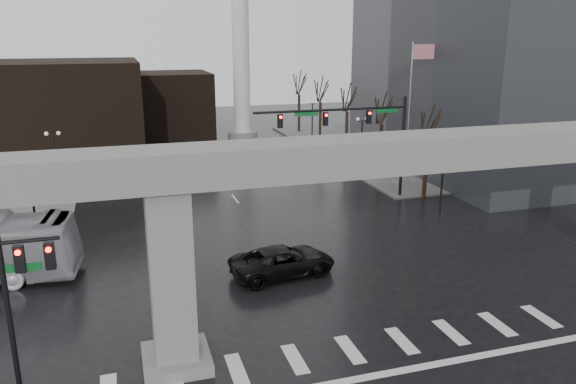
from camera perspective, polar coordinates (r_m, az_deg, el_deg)
name	(u,v)px	position (r m, az deg, el deg)	size (l,w,h in m)	color
ground	(341,337)	(25.11, 5.38, -14.50)	(160.00, 160.00, 0.00)	black
sidewalk_ne	(431,147)	(66.94, 14.37, 4.50)	(28.00, 36.00, 0.15)	slate
elevated_guideway	(374,181)	(22.96, 8.74, 1.08)	(48.00, 2.60, 8.70)	gray
building_far_left	(60,111)	(62.66, -22.18, 7.65)	(16.00, 14.00, 10.00)	black
building_far_mid	(169,105)	(72.76, -11.96, 8.65)	(10.00, 10.00, 8.00)	black
smokestack	(240,27)	(67.54, -4.87, 16.36)	(3.60, 3.60, 30.00)	white
signal_mast_arm	(359,127)	(43.07, 7.19, 6.58)	(12.12, 0.43, 8.00)	black
signal_left_pole	(21,282)	(22.49, -25.48, -8.24)	(2.30, 0.30, 6.00)	black
flagpole_assembly	(413,97)	(48.51, 12.59, 9.39)	(2.06, 0.12, 12.00)	silver
lamp_right_0	(443,167)	(41.50, 15.49, 2.46)	(1.22, 0.32, 5.11)	black
lamp_right_1	(362,134)	(53.56, 7.50, 5.82)	(1.22, 0.32, 5.11)	black
lamp_right_2	(312,115)	(66.39, 2.48, 7.86)	(1.22, 0.32, 5.11)	black
lamp_left_0	(33,199)	(35.52, -24.51, -0.61)	(1.22, 0.32, 5.11)	black
lamp_left_1	(54,152)	(49.08, -22.64, 3.82)	(1.22, 0.32, 5.11)	black
lamp_left_2	(67,125)	(62.83, -21.58, 6.32)	(1.22, 0.32, 5.11)	black
tree_right_0	(426,163)	(45.50, 13.85, 2.83)	(1.09, 1.58, 7.50)	black
tree_right_1	(381,144)	(52.35, 9.41, 4.82)	(1.09, 1.61, 7.67)	black
tree_right_2	(347,130)	(59.49, 6.00, 6.31)	(1.10, 1.63, 7.85)	black
tree_right_3	(320,118)	(66.82, 3.31, 7.47)	(1.11, 1.66, 8.02)	black
tree_right_4	(299,109)	(74.29, 1.15, 8.39)	(1.12, 1.69, 8.19)	black
pickup_truck	(283,261)	(30.51, -0.51, -7.05)	(2.64, 5.73, 1.59)	black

